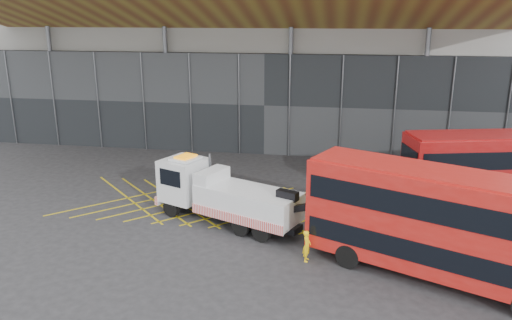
% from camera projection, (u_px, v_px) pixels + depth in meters
% --- Properties ---
extents(ground_plane, '(120.00, 120.00, 0.00)m').
position_uv_depth(ground_plane, '(203.00, 203.00, 30.09)').
color(ground_plane, '#272629').
extents(road_markings, '(27.96, 7.16, 0.01)m').
position_uv_depth(road_markings, '(295.00, 208.00, 29.19)').
color(road_markings, gold).
rests_on(road_markings, ground_plane).
extents(construction_building, '(55.00, 23.97, 18.00)m').
position_uv_depth(construction_building, '(276.00, 37.00, 44.65)').
color(construction_building, gray).
rests_on(construction_building, ground_plane).
extents(recovery_truck, '(9.56, 5.48, 3.44)m').
position_uv_depth(recovery_truck, '(222.00, 194.00, 26.90)').
color(recovery_truck, black).
rests_on(recovery_truck, ground_plane).
extents(bus_towed, '(11.83, 7.41, 4.81)m').
position_uv_depth(bus_towed, '(446.00, 222.00, 20.60)').
color(bus_towed, '#AD140F').
rests_on(bus_towed, ground_plane).
extents(bus_second, '(11.64, 5.27, 4.63)m').
position_uv_depth(bus_second, '(506.00, 169.00, 28.02)').
color(bus_second, maroon).
rests_on(bus_second, ground_plane).
extents(worker, '(0.40, 0.57, 1.49)m').
position_uv_depth(worker, '(307.00, 246.00, 22.82)').
color(worker, yellow).
rests_on(worker, ground_plane).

